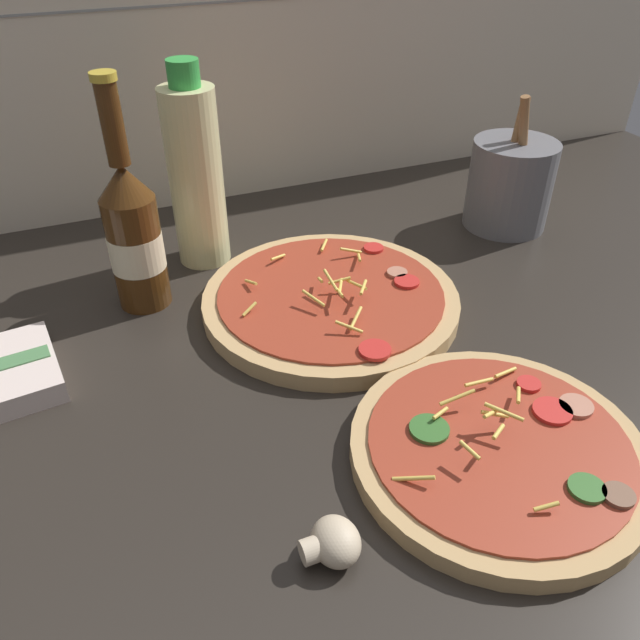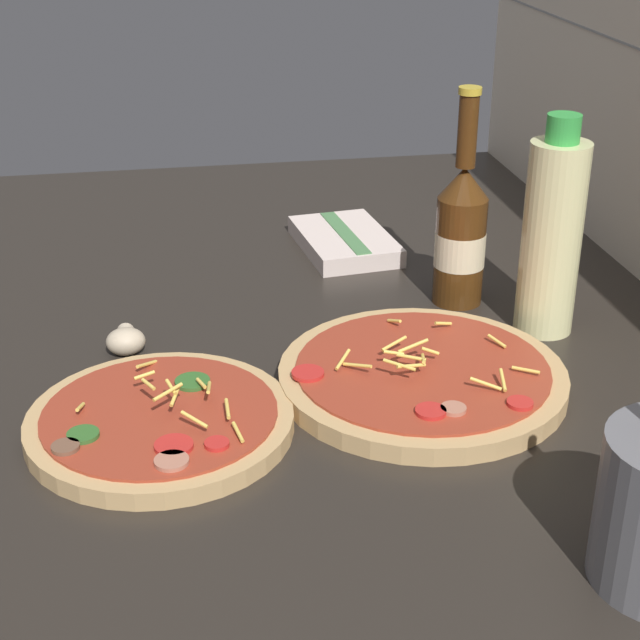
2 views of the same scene
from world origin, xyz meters
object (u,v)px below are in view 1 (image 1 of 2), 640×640
at_px(pizza_near, 498,450).
at_px(oil_bottle, 196,176).
at_px(mushroom_left, 333,542).
at_px(utensil_crock, 510,184).
at_px(beer_bottle, 134,234).
at_px(pizza_far, 331,300).

height_order(pizza_near, oil_bottle, oil_bottle).
bearing_deg(mushroom_left, utensil_crock, 42.16).
distance_m(beer_bottle, oil_bottle, 0.12).
bearing_deg(oil_bottle, pizza_near, -71.51).
bearing_deg(pizza_far, oil_bottle, 121.63).
bearing_deg(utensil_crock, oil_bottle, 170.63).
relative_size(pizza_near, beer_bottle, 0.97).
bearing_deg(pizza_far, mushroom_left, -113.15).
distance_m(pizza_near, pizza_far, 0.27).
bearing_deg(pizza_far, pizza_near, -81.32).
bearing_deg(pizza_near, utensil_crock, 53.34).
bearing_deg(pizza_far, beer_bottle, 153.55).
bearing_deg(utensil_crock, mushroom_left, -137.84).
relative_size(mushroom_left, utensil_crock, 0.24).
xyz_separation_m(oil_bottle, utensil_crock, (0.42, -0.07, -0.05)).
xyz_separation_m(pizza_far, utensil_crock, (0.32, 0.10, 0.05)).
xyz_separation_m(pizza_near, oil_bottle, (-0.15, 0.44, 0.10)).
bearing_deg(pizza_far, utensil_crock, 18.00).
bearing_deg(pizza_near, oil_bottle, 108.49).
bearing_deg(utensil_crock, beer_bottle, -179.46).
height_order(pizza_near, mushroom_left, pizza_near).
xyz_separation_m(beer_bottle, utensil_crock, (0.51, 0.00, -0.03)).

